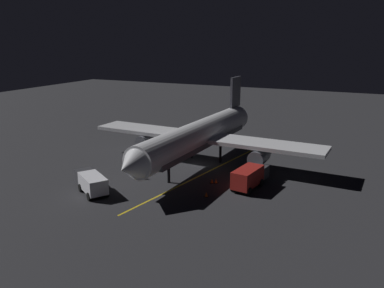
{
  "coord_description": "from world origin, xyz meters",
  "views": [
    {
      "loc": [
        -21.43,
        47.91,
        17.03
      ],
      "look_at": [
        0.0,
        2.0,
        3.5
      ],
      "focal_mm": 37.1,
      "sensor_mm": 36.0,
      "label": 1
    }
  ],
  "objects_px": {
    "catering_truck": "(250,177)",
    "traffic_cone_near_left": "(212,181)",
    "airliner": "(200,136)",
    "baggage_truck": "(91,183)",
    "traffic_cone_near_right": "(206,194)",
    "ground_crew_worker": "(135,171)",
    "traffic_cone_under_wing": "(216,181)"
  },
  "relations": [
    {
      "from": "airliner",
      "to": "traffic_cone_under_wing",
      "type": "xyz_separation_m",
      "value": [
        -4.86,
        6.17,
        -3.83
      ]
    },
    {
      "from": "baggage_truck",
      "to": "ground_crew_worker",
      "type": "relative_size",
      "value": 3.63
    },
    {
      "from": "catering_truck",
      "to": "traffic_cone_near_left",
      "type": "height_order",
      "value": "catering_truck"
    },
    {
      "from": "catering_truck",
      "to": "ground_crew_worker",
      "type": "relative_size",
      "value": 3.87
    },
    {
      "from": "traffic_cone_near_left",
      "to": "traffic_cone_under_wing",
      "type": "bearing_deg",
      "value": -159.19
    },
    {
      "from": "catering_truck",
      "to": "traffic_cone_under_wing",
      "type": "relative_size",
      "value": 12.25
    },
    {
      "from": "ground_crew_worker",
      "to": "traffic_cone_under_wing",
      "type": "xyz_separation_m",
      "value": [
        -9.85,
        -2.66,
        -0.64
      ]
    },
    {
      "from": "traffic_cone_near_right",
      "to": "traffic_cone_under_wing",
      "type": "relative_size",
      "value": 1.0
    },
    {
      "from": "ground_crew_worker",
      "to": "traffic_cone_under_wing",
      "type": "relative_size",
      "value": 3.16
    },
    {
      "from": "traffic_cone_near_left",
      "to": "traffic_cone_under_wing",
      "type": "relative_size",
      "value": 1.0
    },
    {
      "from": "baggage_truck",
      "to": "traffic_cone_near_right",
      "type": "distance_m",
      "value": 13.17
    },
    {
      "from": "baggage_truck",
      "to": "ground_crew_worker",
      "type": "height_order",
      "value": "baggage_truck"
    },
    {
      "from": "airliner",
      "to": "traffic_cone_under_wing",
      "type": "relative_size",
      "value": 64.33
    },
    {
      "from": "ground_crew_worker",
      "to": "airliner",
      "type": "bearing_deg",
      "value": -119.45
    },
    {
      "from": "airliner",
      "to": "traffic_cone_near_left",
      "type": "xyz_separation_m",
      "value": [
        -4.4,
        6.35,
        -3.83
      ]
    },
    {
      "from": "catering_truck",
      "to": "traffic_cone_near_left",
      "type": "distance_m",
      "value": 4.7
    },
    {
      "from": "traffic_cone_near_left",
      "to": "traffic_cone_near_right",
      "type": "bearing_deg",
      "value": 103.99
    },
    {
      "from": "traffic_cone_near_left",
      "to": "traffic_cone_near_right",
      "type": "height_order",
      "value": "same"
    },
    {
      "from": "airliner",
      "to": "traffic_cone_near_right",
      "type": "height_order",
      "value": "airliner"
    },
    {
      "from": "traffic_cone_near_left",
      "to": "baggage_truck",
      "type": "bearing_deg",
      "value": 37.1
    },
    {
      "from": "catering_truck",
      "to": "traffic_cone_under_wing",
      "type": "distance_m",
      "value": 4.24
    },
    {
      "from": "catering_truck",
      "to": "traffic_cone_under_wing",
      "type": "bearing_deg",
      "value": 5.3
    },
    {
      "from": "ground_crew_worker",
      "to": "traffic_cone_near_left",
      "type": "distance_m",
      "value": 9.73
    },
    {
      "from": "traffic_cone_near_right",
      "to": "traffic_cone_under_wing",
      "type": "bearing_deg",
      "value": -82.29
    },
    {
      "from": "baggage_truck",
      "to": "traffic_cone_under_wing",
      "type": "bearing_deg",
      "value": -143.44
    },
    {
      "from": "airliner",
      "to": "baggage_truck",
      "type": "xyz_separation_m",
      "value": [
        6.94,
        14.93,
        -2.92
      ]
    },
    {
      "from": "baggage_truck",
      "to": "traffic_cone_near_left",
      "type": "distance_m",
      "value": 14.25
    },
    {
      "from": "airliner",
      "to": "catering_truck",
      "type": "height_order",
      "value": "airliner"
    },
    {
      "from": "airliner",
      "to": "catering_truck",
      "type": "relative_size",
      "value": 5.25
    },
    {
      "from": "catering_truck",
      "to": "traffic_cone_near_right",
      "type": "distance_m",
      "value": 6.03
    },
    {
      "from": "catering_truck",
      "to": "traffic_cone_under_wing",
      "type": "xyz_separation_m",
      "value": [
        4.1,
        0.38,
        -1.03
      ]
    },
    {
      "from": "airliner",
      "to": "baggage_truck",
      "type": "relative_size",
      "value": 5.6
    }
  ]
}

